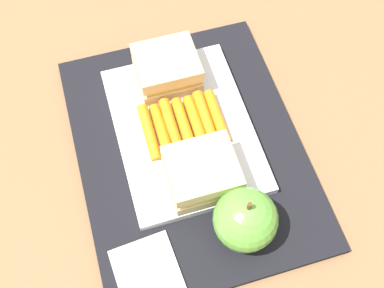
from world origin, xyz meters
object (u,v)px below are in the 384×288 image
sandwich_half_left (167,69)px  apple (245,219)px  sandwich_half_right (202,173)px  food_tray (184,129)px  carrot_sticks_bundle (184,124)px  paper_napkin (146,270)px

sandwich_half_left → apple: apple is taller
sandwich_half_left → sandwich_half_right: bearing=0.0°
sandwich_half_right → apple: bearing=22.9°
sandwich_half_right → apple: 0.07m
food_tray → sandwich_half_right: (0.08, 0.00, 0.03)m
sandwich_half_right → apple: (0.07, 0.03, 0.00)m
sandwich_half_left → apple: bearing=7.4°
sandwich_half_left → carrot_sticks_bundle: size_ratio=0.78×
food_tray → sandwich_half_left: sandwich_half_left is taller
paper_napkin → sandwich_half_left: bearing=159.4°
sandwich_half_right → carrot_sticks_bundle: sandwich_half_right is taller
carrot_sticks_bundle → apple: apple is taller
food_tray → sandwich_half_left: (-0.08, 0.00, 0.03)m
sandwich_half_left → paper_napkin: 0.26m
carrot_sticks_bundle → paper_napkin: size_ratio=1.47×
sandwich_half_left → apple: 0.23m
sandwich_half_right → carrot_sticks_bundle: 0.08m
carrot_sticks_bundle → apple: bearing=11.3°
sandwich_half_left → carrot_sticks_bundle: (0.08, -0.00, -0.02)m
apple → paper_napkin: bearing=-83.5°
sandwich_half_left → paper_napkin: size_ratio=1.14×
sandwich_half_left → paper_napkin: bearing=-20.6°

